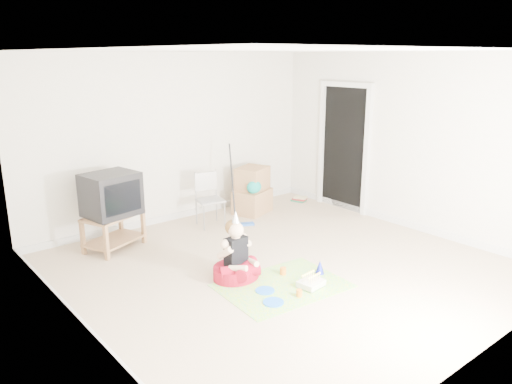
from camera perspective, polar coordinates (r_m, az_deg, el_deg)
ground at (r=6.30m, az=3.05°, el=-8.51°), size 5.00×5.00×0.00m
doorway_recess at (r=8.53m, az=10.05°, el=4.84°), size 0.02×0.90×2.05m
tv_stand at (r=7.03m, az=-15.96°, el=-4.04°), size 0.89×0.73×0.48m
crt_tv at (r=6.89m, az=-16.25°, el=-0.25°), size 0.75×0.66×0.57m
folding_chair at (r=7.65m, az=-5.26°, el=-0.94°), size 0.45×0.43×0.84m
cardboard_boxes at (r=8.28m, az=-0.41°, el=0.09°), size 0.72×0.65×0.76m
floor_mop at (r=7.67m, az=-1.38°, el=-1.99°), size 0.33×0.39×1.24m
book_pile at (r=9.05m, az=4.94°, el=-0.80°), size 0.25×0.28×0.08m
seated_woman at (r=5.93m, az=-2.28°, el=-8.17°), size 0.64×0.64×0.83m
party_mat at (r=5.81m, az=3.06°, el=-10.64°), size 1.48×1.13×0.01m
birthday_cake at (r=5.80m, az=6.32°, el=-10.40°), size 0.30×0.25×0.14m
blue_plate_near at (r=5.68m, az=1.03°, el=-11.19°), size 0.23×0.23×0.01m
blue_plate_far at (r=5.44m, az=2.00°, el=-12.47°), size 0.23×0.23×0.01m
orange_cup_near at (r=6.06m, az=3.12°, el=-9.00°), size 0.08×0.08×0.09m
orange_cup_far at (r=5.57m, az=4.96°, el=-11.43°), size 0.08×0.08×0.08m
blue_party_hat at (r=6.12m, az=7.31°, el=-8.51°), size 0.12×0.12×0.16m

